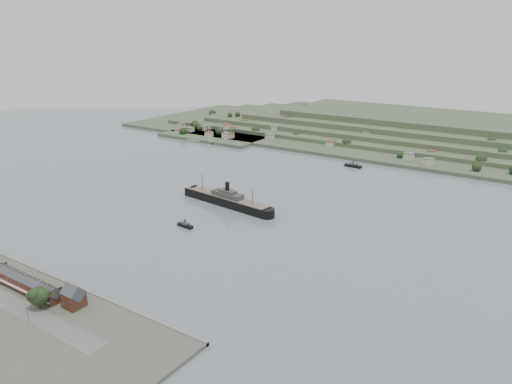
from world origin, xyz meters
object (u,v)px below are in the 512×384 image
Objects in this scene: steamship at (224,199)px; gabled_building at (74,297)px; tugboat at (185,225)px; terrace_row at (27,283)px; fig_tree at (37,296)px.

gabled_building is at bearing -78.08° from steamship.
gabled_building is 0.94× the size of tugboat.
terrace_row is 190.08m from steamship.
gabled_building is 0.13× the size of steamship.
steamship is (-39.29, 186.04, -3.42)m from gabled_building.
tugboat is (7.84, -60.04, -3.15)m from steamship.
terrace_row is 3.95× the size of gabled_building.
fig_tree is at bearing -137.09° from gabled_building.
gabled_building is 130.03m from tugboat.
tugboat is at bearing -82.56° from steamship.
tugboat is 140.09m from fig_tree.
fig_tree is (17.79, -138.69, 8.58)m from tugboat.
gabled_building is 1.05× the size of fig_tree.
gabled_building reaches higher than terrace_row.
fig_tree is at bearing -82.65° from steamship.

